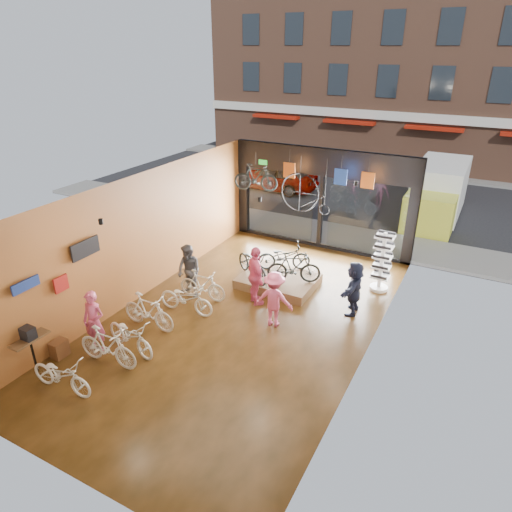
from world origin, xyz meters
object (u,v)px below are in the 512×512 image
Objects in this scene: floor_bike_3 at (148,311)px; customer_3 at (274,299)px; customer_1 at (189,271)px; customer_0 at (94,322)px; box_truck at (436,195)px; hung_bike at (256,177)px; display_bike_right at (284,257)px; floor_bike_2 at (130,335)px; sunglasses_rack at (382,262)px; display_platform at (278,281)px; floor_bike_1 at (107,346)px; floor_bike_4 at (186,298)px; floor_bike_0 at (61,375)px; customer_2 at (256,276)px; floor_bike_5 at (202,285)px; display_bike_left at (253,264)px; customer_5 at (354,288)px; street_car at (275,176)px; display_bike_mid at (294,268)px; penny_farthing at (307,195)px.

floor_bike_3 is 1.04× the size of customer_3.
customer_0 is at bearing -85.74° from customer_1.
box_truck is 8.80m from hung_bike.
customer_3 reaches higher than display_bike_right.
floor_bike_2 is 7.84m from sunglasses_rack.
display_platform is at bearing -28.45° from floor_bike_3.
floor_bike_3 is 1.54m from customer_0.
floor_bike_1 is 2.86m from floor_bike_4.
sunglasses_rack is (4.80, 6.18, 0.52)m from floor_bike_2.
box_truck is 14.59m from floor_bike_2.
floor_bike_0 is at bearing 47.79° from customer_3.
customer_2 reaches higher than customer_3.
floor_bike_5 is 0.90× the size of display_bike_right.
sunglasses_rack is (3.70, 1.67, 0.20)m from display_bike_left.
floor_bike_0 is 0.92× the size of display_bike_left.
street_car is at bearing -147.97° from customer_5.
street_car is at bearing 55.62° from display_bike_left.
display_bike_left reaches higher than floor_bike_4.
customer_2 is at bearing -51.35° from floor_bike_4.
customer_0 is at bearing -51.71° from customer_5.
customer_0 is (-6.12, -13.93, -0.37)m from box_truck.
display_bike_mid is 1.45m from customer_2.
customer_3 is at bearing -175.65° from customer_2.
display_bike_mid is at bearing -7.59° from display_platform.
street_car is 14.86m from floor_bike_2.
customer_5 is (4.45, 4.42, 0.36)m from floor_bike_2.
display_bike_mid is 1.07× the size of hung_bike.
customer_5 is (5.25, 4.79, -0.02)m from customer_0.
display_bike_right reaches higher than display_platform.
customer_1 reaches higher than customer_3.
street_car is 10.19m from display_bike_right.
street_car is at bearing 10.69° from floor_bike_5.
floor_bike_5 reaches higher than floor_bike_0.
street_car is at bearing 122.57° from penny_farthing.
customer_2 is at bearing -38.18° from floor_bike_3.
box_truck reaches higher than display_bike_left.
floor_bike_3 is at bearing -168.11° from display_bike_left.
display_platform is 1.44× the size of customer_0.
sunglasses_rack reaches higher than display_bike_right.
floor_bike_3 is 4.92m from display_bike_right.
penny_farthing is (2.23, 8.85, 2.06)m from floor_bike_0.
penny_farthing is (1.73, 4.81, 2.04)m from floor_bike_4.
display_bike_mid is 1.03× the size of customer_5.
customer_1 is at bearing 12.89° from street_car.
floor_bike_3 is at bearing -4.54° from floor_bike_0.
customer_3 reaches higher than street_car.
customer_5 is (4.74, 3.38, 0.30)m from floor_bike_3.
box_truck is 10.00m from display_bike_left.
customer_1 reaches higher than floor_bike_3.
box_truck is at bearing -9.69° from floor_bike_2.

